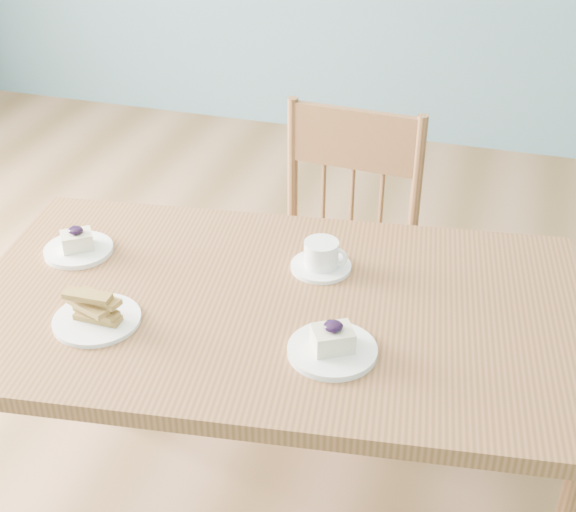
{
  "coord_description": "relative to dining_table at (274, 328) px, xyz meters",
  "views": [
    {
      "loc": [
        0.74,
        -1.54,
        1.77
      ],
      "look_at": [
        0.31,
        -0.1,
        0.83
      ],
      "focal_mm": 50.0,
      "sensor_mm": 36.0,
      "label": 1
    }
  ],
  "objects": [
    {
      "name": "cheesecake_plate_far",
      "position": [
        -0.52,
        0.06,
        0.09
      ],
      "size": [
        0.17,
        0.17,
        0.07
      ],
      "rotation": [
        0.0,
        0.0,
        0.62
      ],
      "color": "white",
      "rests_on": "dining_table"
    },
    {
      "name": "cheesecake_plate_near",
      "position": [
        0.17,
        -0.14,
        0.09
      ],
      "size": [
        0.18,
        0.18,
        0.08
      ],
      "rotation": [
        0.0,
        0.0,
        0.51
      ],
      "color": "white",
      "rests_on": "dining_table"
    },
    {
      "name": "coffee_cup",
      "position": [
        0.07,
        0.16,
        0.1
      ],
      "size": [
        0.14,
        0.14,
        0.07
      ],
      "rotation": [
        0.0,
        0.0,
        -0.07
      ],
      "color": "white",
      "rests_on": "dining_table"
    },
    {
      "name": "biscotti_plate",
      "position": [
        -0.34,
        -0.18,
        0.1
      ],
      "size": [
        0.19,
        0.19,
        0.07
      ],
      "rotation": [
        0.0,
        0.0,
        0.05
      ],
      "color": "white",
      "rests_on": "dining_table"
    },
    {
      "name": "dining_chair",
      "position": [
        0.01,
        0.58,
        -0.19
      ],
      "size": [
        0.45,
        0.43,
        0.93
      ],
      "rotation": [
        0.0,
        0.0,
        -0.06
      ],
      "color": "#945B38",
      "rests_on": "ground"
    },
    {
      "name": "dining_table",
      "position": [
        0.0,
        0.0,
        0.0
      ],
      "size": [
        1.47,
        0.96,
        0.74
      ],
      "rotation": [
        0.0,
        0.0,
        0.13
      ],
      "color": "#945B38",
      "rests_on": "ground"
    }
  ]
}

